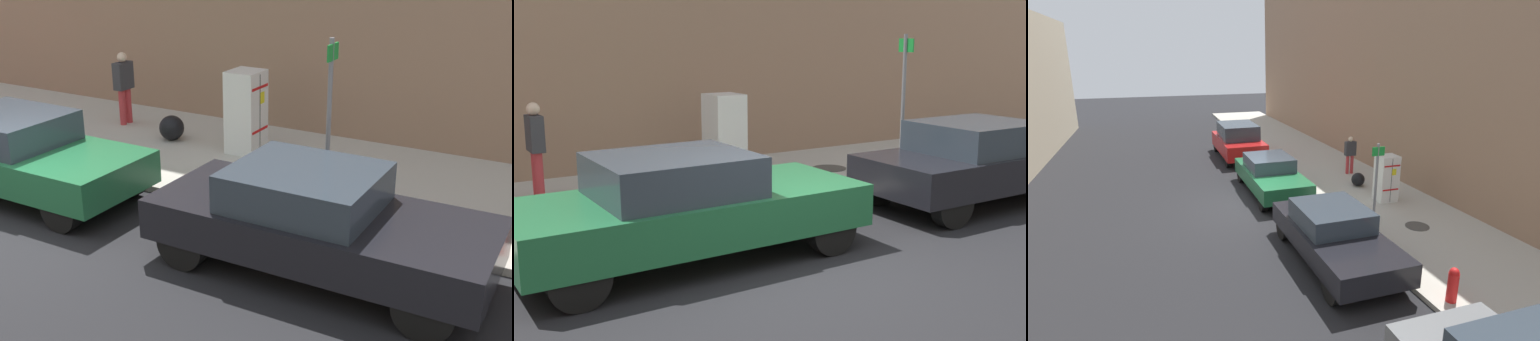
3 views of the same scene
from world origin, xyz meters
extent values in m
plane|color=black|center=(0.00, 0.00, 0.00)|extent=(80.00, 80.00, 0.00)
cube|color=#B2ADA0|center=(-4.39, 0.00, 0.06)|extent=(4.21, 44.00, 0.12)
cube|color=#937056|center=(-7.38, 0.00, 5.36)|extent=(1.77, 39.60, 10.72)
cube|color=white|center=(-4.69, 1.39, 0.93)|extent=(0.68, 0.62, 1.61)
cube|color=black|center=(-4.69, 1.70, 0.93)|extent=(0.01, 0.01, 1.53)
cube|color=yellow|center=(-4.78, 1.70, 1.23)|extent=(0.16, 0.01, 0.22)
cube|color=red|center=(-4.69, 1.70, 1.45)|extent=(0.61, 0.01, 0.05)
cube|color=red|center=(-4.69, 1.70, 0.61)|extent=(0.61, 0.01, 0.05)
cylinder|color=#47443F|center=(-4.38, 3.64, 0.13)|extent=(0.70, 0.70, 0.02)
cylinder|color=slate|center=(-2.66, 3.97, 1.48)|extent=(0.07, 0.07, 2.71)
cube|color=#198C33|center=(-2.66, 3.99, 2.63)|extent=(0.36, 0.02, 0.24)
cylinder|color=red|center=(-2.71, 7.02, 0.44)|extent=(0.22, 0.22, 0.65)
sphere|color=red|center=(-2.71, 7.02, 0.79)|extent=(0.20, 0.20, 0.20)
sphere|color=black|center=(-4.57, -0.33, 0.38)|extent=(0.52, 0.52, 0.52)
cylinder|color=#B73338|center=(-5.16, -1.96, 0.52)|extent=(0.14, 0.14, 0.80)
cylinder|color=#B73338|center=(-4.95, -1.96, 0.52)|extent=(0.14, 0.14, 0.80)
cube|color=#333338|center=(-5.05, -1.96, 1.22)|extent=(0.46, 0.22, 0.60)
sphere|color=beige|center=(-5.05, -1.96, 1.62)|extent=(0.22, 0.22, 0.22)
cube|color=red|center=(-1.23, -6.67, 0.68)|extent=(1.94, 4.46, 0.70)
cube|color=#2D3842|center=(-1.23, -6.67, 1.38)|extent=(1.71, 2.45, 0.70)
cylinder|color=black|center=(-2.07, -5.02, 0.33)|extent=(0.22, 0.65, 0.65)
cylinder|color=black|center=(-0.39, -5.02, 0.33)|extent=(0.22, 0.65, 0.65)
cylinder|color=black|center=(-2.07, -8.32, 0.33)|extent=(0.22, 0.65, 0.65)
cylinder|color=black|center=(-0.39, -8.32, 0.33)|extent=(0.22, 0.65, 0.65)
cube|color=#1E6038|center=(-1.23, -0.97, 0.61)|extent=(1.80, 4.45, 0.55)
cube|color=#2D3842|center=(-1.23, -1.20, 1.14)|extent=(1.58, 1.87, 0.50)
cylinder|color=black|center=(-2.00, 0.67, 0.34)|extent=(0.22, 0.67, 0.67)
cylinder|color=black|center=(-0.46, 0.67, 0.34)|extent=(0.22, 0.67, 0.67)
cylinder|color=black|center=(-2.00, -2.61, 0.34)|extent=(0.22, 0.67, 0.67)
cylinder|color=black|center=(-0.46, -2.61, 0.34)|extent=(0.22, 0.67, 0.67)
cube|color=black|center=(-1.23, 4.50, 0.63)|extent=(1.86, 4.42, 0.55)
cube|color=#2D3842|center=(-1.23, 4.28, 1.15)|extent=(1.64, 1.86, 0.50)
cylinder|color=black|center=(-2.03, 6.11, 0.35)|extent=(0.22, 0.70, 0.70)
cylinder|color=black|center=(-0.43, 6.11, 0.35)|extent=(0.22, 0.70, 0.70)
cylinder|color=black|center=(-2.03, 2.89, 0.35)|extent=(0.22, 0.70, 0.70)
cylinder|color=black|center=(-0.43, 2.89, 0.35)|extent=(0.22, 0.70, 0.70)
camera|label=1|loc=(5.69, 7.46, 4.23)|focal=45.00mm
camera|label=2|loc=(5.86, -4.27, 2.80)|focal=45.00mm
camera|label=3|loc=(2.87, 12.72, 5.04)|focal=28.00mm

